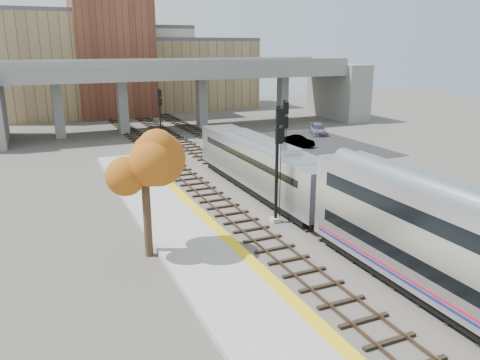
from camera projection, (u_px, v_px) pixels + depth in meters
name	position (u px, v px, depth m)	size (l,w,h in m)	color
ground	(363.00, 267.00, 24.55)	(160.00, 160.00, 0.00)	#47423D
platform	(237.00, 293.00, 21.68)	(4.50, 60.00, 0.35)	#9E9E99
yellow_strip	(273.00, 281.00, 22.37)	(0.70, 60.00, 0.01)	yellow
tracks	(269.00, 196.00, 35.88)	(10.70, 95.00, 0.25)	black
overpass	(187.00, 87.00, 64.40)	(54.00, 12.00, 9.50)	slate
buildings_far	(129.00, 66.00, 81.34)	(43.00, 21.00, 20.60)	#9E865C
parking_lot	(307.00, 145.00, 54.61)	(14.00, 18.00, 0.04)	black
locomotive	(261.00, 164.00, 36.68)	(3.02, 19.05, 4.10)	#A8AAB2
signal_mast_near	(277.00, 165.00, 29.72)	(0.60, 0.64, 7.67)	#9E9E99
signal_mast_mid	(284.00, 145.00, 37.15)	(0.60, 0.64, 7.17)	#9E9E99
signal_mast_far	(160.00, 117.00, 55.63)	(0.60, 0.64, 6.39)	#9E9E99
tree	(144.00, 163.00, 24.48)	(3.60, 3.60, 7.16)	#382619
car_a	(282.00, 148.00, 50.61)	(1.29, 3.21, 1.09)	#99999E
car_b	(298.00, 141.00, 53.73)	(1.33, 3.82, 1.26)	#99999E
car_c	(318.00, 129.00, 61.14)	(1.83, 4.49, 1.30)	#99999E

